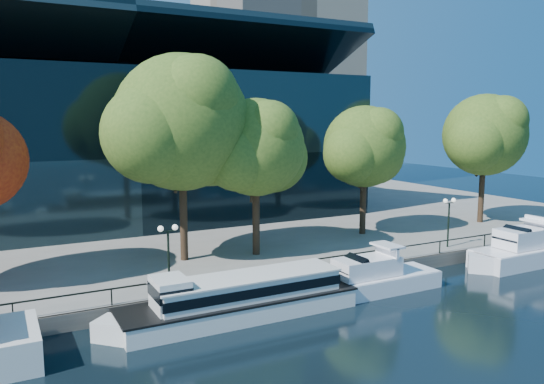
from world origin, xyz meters
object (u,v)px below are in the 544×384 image
cruiser_far (523,250)px  cruiser_near (367,279)px  tree_2 (184,126)px  tree_3 (258,150)px  tree_5 (486,137)px  lamp_1 (168,242)px  tour_boat (235,297)px  lamp_2 (449,211)px  tree_4 (366,148)px

cruiser_far → cruiser_near: bearing=179.4°
tree_2 → tree_3: 5.79m
tree_5 → lamp_1: tree_5 is taller
tour_boat → tree_2: size_ratio=1.02×
tour_boat → cruiser_far: bearing=-0.4°
tour_boat → tree_3: size_ratio=1.29×
tree_3 → lamp_2: 16.46m
cruiser_far → lamp_1: 27.83m
cruiser_far → tree_3: bearing=153.8°
tree_3 → tour_boat: bearing=-123.4°
lamp_2 → lamp_1: bearing=180.0°
tree_4 → lamp_2: tree_4 is taller
tree_2 → tree_3: bearing=-10.5°
tour_boat → cruiser_near: bearing=-0.2°
tour_boat → tree_2: tree_2 is taller
tree_5 → lamp_1: size_ratio=3.20×
tree_2 → lamp_1: size_ratio=3.74×
cruiser_far → tree_3: 22.34m
tree_3 → lamp_2: size_ratio=2.97×
cruiser_near → tree_5: bearing=24.2°
tree_3 → tree_5: bearing=2.2°
lamp_1 → tour_boat: bearing=-55.2°
cruiser_near → tree_4: tree_4 is taller
tour_boat → tree_2: (0.55, 10.02, 9.68)m
tree_2 → lamp_2: bearing=-16.9°
tree_2 → lamp_2: 22.21m
lamp_1 → lamp_2: 23.43m
cruiser_far → tree_2: 27.97m
cruiser_near → cruiser_far: bearing=-0.6°
tree_2 → lamp_1: tree_2 is taller
tree_5 → lamp_1: 35.52m
tree_4 → tree_5: bearing=-4.9°
cruiser_near → tree_3: bearing=111.3°
tour_boat → cruiser_far: (24.69, -0.19, -0.07)m
cruiser_far → tree_2: bearing=157.1°
tree_4 → lamp_1: 22.33m
tree_2 → lamp_1: (-3.25, -6.14, -6.95)m
tree_5 → lamp_2: 13.89m
tour_boat → tree_4: size_ratio=1.33×
tree_2 → lamp_2: tree_2 is taller
tree_4 → lamp_2: size_ratio=2.88×
tour_boat → lamp_2: bearing=10.6°
tree_4 → lamp_2: (2.89, -7.33, -4.81)m
tour_boat → lamp_1: (-2.70, 3.88, 2.74)m
tour_boat → cruiser_far: size_ratio=1.36×
lamp_1 → lamp_2: bearing=0.0°
tree_5 → lamp_1: bearing=-169.9°
cruiser_far → lamp_1: bearing=171.6°
cruiser_near → tree_2: tree_2 is taller
tree_4 → lamp_1: tree_4 is taller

